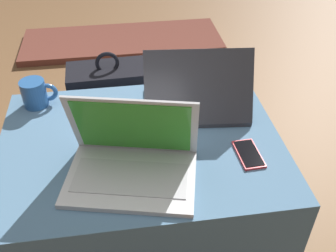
{
  "coord_description": "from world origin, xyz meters",
  "views": [
    {
      "loc": [
        -0.05,
        -0.98,
        1.29
      ],
      "look_at": [
        0.09,
        -0.03,
        0.53
      ],
      "focal_mm": 42.0,
      "sensor_mm": 36.0,
      "label": 1
    }
  ],
  "objects_px": {
    "laptop_far": "(196,99)",
    "backpack": "(113,111)",
    "coffee_mug": "(35,93)",
    "laptop_near": "(132,160)",
    "cell_phone": "(249,154)"
  },
  "relations": [
    {
      "from": "backpack",
      "to": "cell_phone",
      "type": "bearing_deg",
      "value": 122.62
    },
    {
      "from": "laptop_far",
      "to": "coffee_mug",
      "type": "relative_size",
      "value": 3.0
    },
    {
      "from": "laptop_far",
      "to": "coffee_mug",
      "type": "xyz_separation_m",
      "value": [
        -0.57,
        0.12,
        -0.0
      ]
    },
    {
      "from": "laptop_near",
      "to": "cell_phone",
      "type": "distance_m",
      "value": 0.37
    },
    {
      "from": "cell_phone",
      "to": "coffee_mug",
      "type": "bearing_deg",
      "value": -31.44
    },
    {
      "from": "laptop_far",
      "to": "backpack",
      "type": "bearing_deg",
      "value": -43.97
    },
    {
      "from": "laptop_near",
      "to": "coffee_mug",
      "type": "height_order",
      "value": "laptop_near"
    },
    {
      "from": "cell_phone",
      "to": "coffee_mug",
      "type": "height_order",
      "value": "coffee_mug"
    },
    {
      "from": "laptop_near",
      "to": "backpack",
      "type": "distance_m",
      "value": 0.71
    },
    {
      "from": "backpack",
      "to": "coffee_mug",
      "type": "relative_size",
      "value": 4.07
    },
    {
      "from": "laptop_near",
      "to": "backpack",
      "type": "xyz_separation_m",
      "value": [
        -0.06,
        0.64,
        -0.28
      ]
    },
    {
      "from": "coffee_mug",
      "to": "laptop_near",
      "type": "bearing_deg",
      "value": -51.81
    },
    {
      "from": "laptop_near",
      "to": "backpack",
      "type": "bearing_deg",
      "value": 108.52
    },
    {
      "from": "cell_phone",
      "to": "backpack",
      "type": "distance_m",
      "value": 0.79
    },
    {
      "from": "cell_phone",
      "to": "backpack",
      "type": "relative_size",
      "value": 0.26
    }
  ]
}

